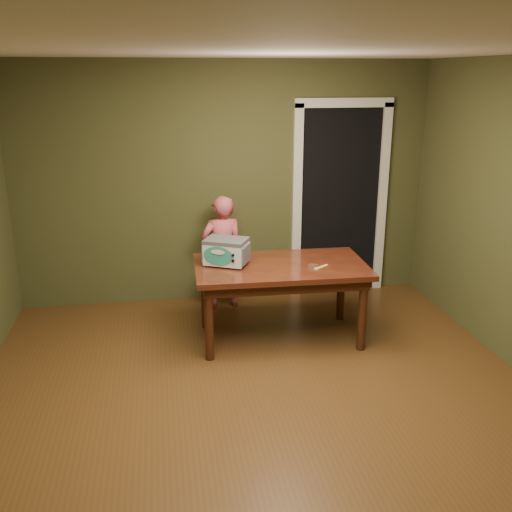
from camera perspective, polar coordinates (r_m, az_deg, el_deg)
name	(u,v)px	position (r m, az deg, el deg)	size (l,w,h in m)	color
floor	(267,418)	(4.41, 1.09, -15.92)	(5.00, 5.00, 0.00)	#553318
room_shell	(268,193)	(3.75, 1.24, 6.36)	(4.52, 5.02, 2.61)	#424826
doorway	(332,197)	(6.83, 7.59, 5.88)	(1.10, 0.66, 2.25)	black
dining_table	(281,274)	(5.36, 2.47, -1.85)	(1.62, 0.94, 0.75)	#3B140D
toy_oven	(226,251)	(5.28, -3.00, 0.53)	(0.47, 0.41, 0.25)	#4C4F54
baking_pan	(314,266)	(5.26, 5.78, -1.01)	(0.10, 0.10, 0.02)	silver
spatula	(321,267)	(5.27, 6.55, -1.10)	(0.18, 0.03, 0.01)	#F1CF69
child	(223,252)	(6.12, -3.37, 0.37)	(0.45, 0.30, 1.24)	#D35766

